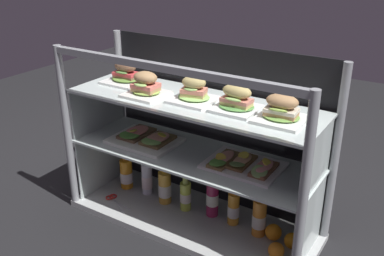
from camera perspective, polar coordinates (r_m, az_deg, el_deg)
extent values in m
cube|color=black|center=(2.31, 0.00, -12.20)|extent=(6.00, 6.00, 0.02)
cube|color=#B7BAB9|center=(2.30, 0.00, -11.67)|extent=(1.27, 0.46, 0.03)
cylinder|color=gray|center=(2.31, -15.85, -0.40)|extent=(0.04, 0.04, 0.88)
cylinder|color=gray|center=(1.69, 14.13, -9.40)|extent=(0.04, 0.04, 0.88)
cylinder|color=gray|center=(2.58, -9.09, 2.74)|extent=(0.04, 0.04, 0.88)
cylinder|color=gray|center=(2.05, 17.99, -3.83)|extent=(0.04, 0.04, 0.88)
cube|color=gray|center=(1.77, -3.65, 7.76)|extent=(1.23, 0.03, 0.03)
cube|color=black|center=(2.25, 3.05, 0.34)|extent=(1.19, 0.01, 0.85)
cube|color=silver|center=(2.52, -11.46, -3.79)|extent=(0.01, 0.38, 0.34)
cube|color=silver|center=(1.99, 14.87, -12.08)|extent=(0.01, 0.38, 0.34)
cube|color=silver|center=(2.11, 0.00, -3.50)|extent=(1.21, 0.40, 0.01)
cube|color=silver|center=(2.40, -12.05, 2.87)|extent=(0.01, 0.38, 0.26)
cube|color=silver|center=(1.84, 15.86, -4.08)|extent=(0.01, 0.38, 0.26)
cube|color=silver|center=(2.00, 0.00, 3.40)|extent=(1.21, 0.40, 0.01)
cube|color=white|center=(2.29, -8.52, 6.02)|extent=(0.20, 0.20, 0.01)
ellipsoid|color=olive|center=(2.28, -8.54, 6.37)|extent=(0.15, 0.13, 0.02)
cube|color=#8A6143|center=(2.28, -8.56, 6.60)|extent=(0.12, 0.08, 0.02)
cube|color=#C93D3E|center=(2.28, -8.58, 6.99)|extent=(0.12, 0.08, 0.02)
ellipsoid|color=#5B8C41|center=(2.25, -9.13, 7.09)|extent=(0.07, 0.03, 0.01)
ellipsoid|color=brown|center=(2.27, -8.64, 7.92)|extent=(0.13, 0.08, 0.06)
cube|color=white|center=(2.08, -5.97, 4.37)|extent=(0.18, 0.18, 0.01)
ellipsoid|color=#8FB34E|center=(2.07, -5.98, 4.76)|extent=(0.14, 0.12, 0.02)
cube|color=tan|center=(2.07, -6.00, 5.04)|extent=(0.12, 0.09, 0.02)
cube|color=#E47768|center=(2.06, -6.02, 5.51)|extent=(0.12, 0.10, 0.02)
ellipsoid|color=#9FCB67|center=(2.03, -6.71, 5.58)|extent=(0.07, 0.03, 0.02)
ellipsoid|color=#A57D52|center=(2.05, -6.06, 6.51)|extent=(0.12, 0.09, 0.06)
cube|color=white|center=(2.00, 0.30, 3.71)|extent=(0.19, 0.19, 0.01)
ellipsoid|color=#91CA67|center=(1.99, 0.30, 4.10)|extent=(0.15, 0.13, 0.02)
cube|color=#D3BC70|center=(1.99, 0.30, 4.40)|extent=(0.12, 0.09, 0.02)
cube|color=tan|center=(1.98, 0.30, 4.92)|extent=(0.12, 0.10, 0.02)
ellipsoid|color=#98C969|center=(1.95, -0.20, 5.04)|extent=(0.07, 0.04, 0.02)
ellipsoid|color=tan|center=(1.97, 0.31, 5.96)|extent=(0.12, 0.10, 0.06)
cube|color=white|center=(1.89, 5.70, 2.47)|extent=(0.19, 0.19, 0.01)
ellipsoid|color=#539144|center=(1.89, 5.72, 2.84)|extent=(0.16, 0.13, 0.01)
cube|color=#E2C775|center=(1.88, 5.73, 3.12)|extent=(0.13, 0.07, 0.02)
cube|color=tan|center=(1.88, 5.75, 3.60)|extent=(0.13, 0.08, 0.02)
ellipsoid|color=#9AC869|center=(1.85, 5.33, 3.69)|extent=(0.08, 0.03, 0.01)
ellipsoid|color=tan|center=(1.87, 5.80, 4.70)|extent=(0.14, 0.08, 0.06)
cube|color=white|center=(1.81, 11.42, 1.12)|extent=(0.19, 0.19, 0.01)
ellipsoid|color=#6FA045|center=(1.81, 11.45, 1.53)|extent=(0.15, 0.13, 0.01)
cube|color=tan|center=(1.80, 11.48, 1.83)|extent=(0.13, 0.09, 0.02)
cube|color=beige|center=(1.80, 11.52, 2.30)|extent=(0.13, 0.09, 0.01)
ellipsoid|color=#95BB4D|center=(1.76, 11.11, 2.29)|extent=(0.08, 0.03, 0.02)
ellipsoid|color=#AA7E52|center=(1.78, 11.61, 3.40)|extent=(0.14, 0.09, 0.06)
cube|color=white|center=(2.23, -6.14, -1.64)|extent=(0.34, 0.25, 0.02)
cube|color=brown|center=(2.28, -7.17, -0.70)|extent=(0.12, 0.19, 0.01)
ellipsoid|color=#589C3E|center=(2.24, -8.10, -0.88)|extent=(0.11, 0.10, 0.02)
ellipsoid|color=pink|center=(2.28, -7.19, -0.35)|extent=(0.10, 0.15, 0.02)
cylinder|color=#EFDB4A|center=(2.25, -7.61, -0.32)|extent=(0.04, 0.04, 0.01)
cube|color=brown|center=(2.20, -4.48, -1.58)|extent=(0.12, 0.17, 0.01)
ellipsoid|color=#88C55E|center=(2.16, -5.30, -1.74)|extent=(0.11, 0.09, 0.02)
ellipsoid|color=#E39D86|center=(2.19, -4.49, -1.23)|extent=(0.10, 0.14, 0.02)
cylinder|color=yellow|center=(2.19, -3.90, -0.89)|extent=(0.06, 0.06, 0.02)
cube|color=white|center=(2.00, 6.70, -4.83)|extent=(0.34, 0.25, 0.01)
cube|color=brown|center=(2.02, 4.16, -4.12)|extent=(0.08, 0.19, 0.01)
ellipsoid|color=#5A9B3C|center=(1.96, 3.36, -4.44)|extent=(0.07, 0.10, 0.02)
ellipsoid|color=#E59883|center=(2.01, 4.17, -3.78)|extent=(0.07, 0.15, 0.01)
cylinder|color=yellow|center=(1.99, 3.76, -3.80)|extent=(0.06, 0.06, 0.02)
cube|color=brown|center=(2.00, 6.52, -4.39)|extent=(0.08, 0.17, 0.01)
ellipsoid|color=#698C48|center=(1.96, 5.86, -4.66)|extent=(0.09, 0.10, 0.04)
ellipsoid|color=#E0A57B|center=(2.00, 6.54, -4.06)|extent=(0.07, 0.14, 0.01)
cylinder|color=yellow|center=(2.01, 6.70, -3.53)|extent=(0.06, 0.06, 0.02)
cube|color=brown|center=(1.95, 9.29, -5.30)|extent=(0.08, 0.17, 0.01)
ellipsoid|color=#93BC68|center=(1.91, 8.71, -5.57)|extent=(0.09, 0.10, 0.04)
ellipsoid|color=pink|center=(1.95, 9.33, -4.86)|extent=(0.07, 0.13, 0.02)
cylinder|color=yellow|center=(1.95, 9.67, -4.41)|extent=(0.04, 0.05, 0.03)
cylinder|color=orange|center=(2.52, -8.50, -5.86)|extent=(0.07, 0.07, 0.17)
cylinder|color=silver|center=(2.53, -8.47, -6.26)|extent=(0.07, 0.07, 0.06)
cylinder|color=orange|center=(2.47, -8.65, -3.68)|extent=(0.03, 0.03, 0.05)
cylinder|color=gold|center=(2.45, -8.68, -3.08)|extent=(0.04, 0.04, 0.01)
cylinder|color=white|center=(2.45, -5.85, -6.51)|extent=(0.06, 0.06, 0.18)
cylinder|color=white|center=(2.46, -5.83, -6.92)|extent=(0.06, 0.06, 0.07)
cylinder|color=white|center=(2.39, -5.96, -4.17)|extent=(0.03, 0.03, 0.05)
cylinder|color=black|center=(2.38, -5.98, -3.56)|extent=(0.03, 0.03, 0.01)
cylinder|color=gold|center=(2.36, -3.54, -7.66)|extent=(0.07, 0.07, 0.18)
cylinder|color=silver|center=(2.37, -3.53, -8.00)|extent=(0.07, 0.07, 0.07)
cylinder|color=gold|center=(2.30, -3.61, -5.35)|extent=(0.04, 0.04, 0.04)
cylinder|color=black|center=(2.29, -3.62, -4.82)|extent=(0.04, 0.04, 0.01)
cylinder|color=#BCCE46|center=(2.30, -0.84, -8.83)|extent=(0.06, 0.06, 0.15)
cylinder|color=white|center=(2.30, -0.84, -8.93)|extent=(0.06, 0.06, 0.05)
cylinder|color=#B1C854|center=(2.25, -0.85, -6.65)|extent=(0.03, 0.03, 0.05)
cylinder|color=white|center=(2.23, -0.86, -5.94)|extent=(0.03, 0.03, 0.02)
cylinder|color=#941D47|center=(2.25, 2.66, -9.20)|extent=(0.06, 0.06, 0.18)
cylinder|color=silver|center=(2.25, 2.66, -9.18)|extent=(0.06, 0.06, 0.06)
cylinder|color=#901A45|center=(2.20, 2.71, -6.82)|extent=(0.03, 0.03, 0.03)
cylinder|color=black|center=(2.18, 2.72, -6.28)|extent=(0.03, 0.03, 0.02)
cylinder|color=orange|center=(2.20, 5.40, -10.35)|extent=(0.06, 0.06, 0.17)
cylinder|color=silver|center=(2.21, 5.38, -10.63)|extent=(0.06, 0.06, 0.06)
cylinder|color=orange|center=(2.15, 5.50, -8.13)|extent=(0.03, 0.03, 0.03)
cylinder|color=teal|center=(2.14, 5.52, -7.58)|extent=(0.04, 0.04, 0.02)
cylinder|color=orange|center=(2.14, 8.71, -11.39)|extent=(0.07, 0.07, 0.19)
cylinder|color=silver|center=(2.15, 8.68, -11.77)|extent=(0.07, 0.07, 0.06)
cylinder|color=orange|center=(2.08, 8.89, -8.82)|extent=(0.04, 0.04, 0.04)
cylinder|color=silver|center=(2.06, 8.94, -8.22)|extent=(0.04, 0.04, 0.01)
sphere|color=orange|center=(2.12, 12.84, -14.06)|extent=(0.07, 0.07, 0.07)
sphere|color=orange|center=(2.05, 10.85, -15.30)|extent=(0.07, 0.07, 0.07)
sphere|color=orange|center=(2.15, 10.50, -13.12)|extent=(0.08, 0.08, 0.08)
cube|color=silver|center=(2.40, -9.02, -9.83)|extent=(0.13, 0.03, 0.00)
torus|color=red|center=(2.47, -10.64, -8.85)|extent=(0.05, 0.05, 0.01)
cube|color=silver|center=(2.39, -9.37, -9.96)|extent=(0.12, 0.07, 0.00)
torus|color=red|center=(2.48, -10.20, -8.70)|extent=(0.06, 0.06, 0.01)
cylinder|color=silver|center=(2.43, -9.74, -9.37)|extent=(0.01, 0.01, 0.01)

